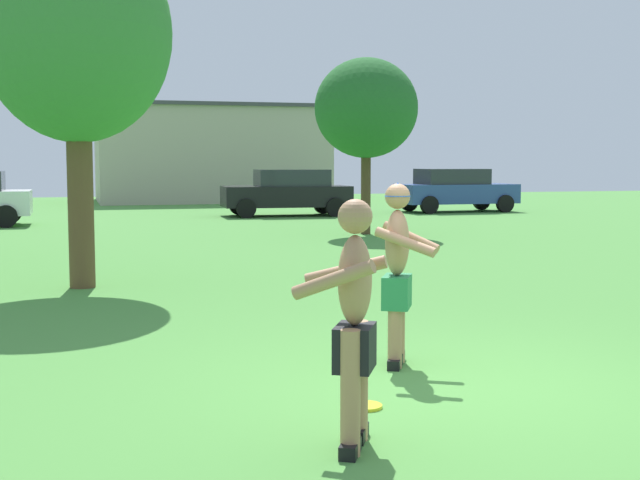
{
  "coord_description": "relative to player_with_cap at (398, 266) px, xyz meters",
  "views": [
    {
      "loc": [
        -2.99,
        -6.67,
        1.89
      ],
      "look_at": [
        -0.67,
        1.38,
        1.12
      ],
      "focal_mm": 48.82,
      "sensor_mm": 36.0,
      "label": 1
    }
  ],
  "objects": [
    {
      "name": "ground_plane",
      "position": [
        0.12,
        -0.73,
        -0.93
      ],
      "size": [
        80.0,
        80.0,
        0.0
      ],
      "primitive_type": "plane",
      "color": "#4C8E3D"
    },
    {
      "name": "player_in_black",
      "position": [
        -1.11,
        -2.09,
        -0.07
      ],
      "size": [
        0.73,
        0.78,
        1.64
      ],
      "color": "black",
      "rests_on": "ground_plane"
    },
    {
      "name": "tree_behind_players",
      "position": [
        4.41,
        13.67,
        2.27
      ],
      "size": [
        2.63,
        2.63,
        4.48
      ],
      "color": "#4C3823",
      "rests_on": "ground_plane"
    },
    {
      "name": "car_blue_mid_lot",
      "position": [
        10.77,
        21.97,
        -0.1
      ],
      "size": [
        4.35,
        2.12,
        1.58
      ],
      "color": "#2D478C",
      "rests_on": "ground_plane"
    },
    {
      "name": "car_black_far_end",
      "position": [
        4.26,
        21.39,
        -0.1
      ],
      "size": [
        4.38,
        2.19,
        1.58
      ],
      "color": "black",
      "rests_on": "ground_plane"
    },
    {
      "name": "frisbee",
      "position": [
        -0.74,
        -1.24,
        -0.92
      ],
      "size": [
        0.27,
        0.27,
        0.03
      ],
      "primitive_type": "cylinder",
      "color": "yellow",
      "rests_on": "ground_plane"
    },
    {
      "name": "outbuilding_behind_lot",
      "position": [
        3.43,
        33.28,
        1.28
      ],
      "size": [
        10.6,
        6.97,
        4.4
      ],
      "color": "#B2A893",
      "rests_on": "ground_plane"
    },
    {
      "name": "tree_right_field",
      "position": [
        -2.72,
        5.93,
        2.78
      ],
      "size": [
        2.76,
        2.76,
        5.35
      ],
      "color": "brown",
      "rests_on": "ground_plane"
    },
    {
      "name": "player_with_cap",
      "position": [
        0.0,
        0.0,
        0.0
      ],
      "size": [
        0.7,
        0.9,
        1.69
      ],
      "color": "black",
      "rests_on": "ground_plane"
    }
  ]
}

